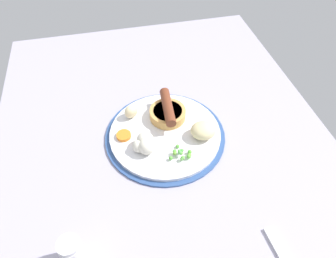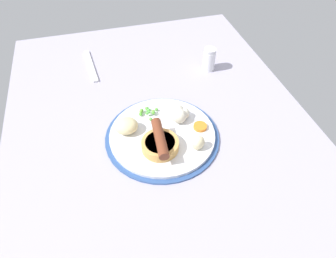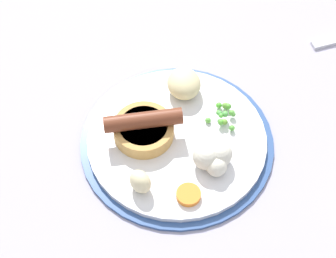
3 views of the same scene
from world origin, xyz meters
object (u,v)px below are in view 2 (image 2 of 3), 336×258
pea_pile (148,112)px  potato_chunk_0 (126,126)px  dinner_plate (162,135)px  salt_shaker (209,59)px  fork (91,66)px  potato_chunk_1 (198,143)px  cauliflower_floret (179,114)px  sausage_pudding (160,143)px  carrot_slice_0 (200,127)px

pea_pile → potato_chunk_0: (4.62, -6.34, 0.94)cm
dinner_plate → salt_shaker: bearing=138.9°
dinner_plate → potato_chunk_0: size_ratio=4.91×
pea_pile → fork: 30.95cm
potato_chunk_1 → cauliflower_floret: bearing=-172.0°
cauliflower_floret → salt_shaker: size_ratio=0.78×
potato_chunk_1 → potato_chunk_0: bearing=-122.7°
pea_pile → cauliflower_floret: cauliflower_floret is taller
dinner_plate → pea_pile: 8.13cm
dinner_plate → potato_chunk_0: 9.30cm
sausage_pudding → pea_pile: size_ratio=2.20×
cauliflower_floret → potato_chunk_1: 10.79cm
pea_pile → potato_chunk_1: potato_chunk_1 is taller
sausage_pudding → fork: sausage_pudding is taller
dinner_plate → cauliflower_floret: (-3.84, 5.54, 2.66)cm
dinner_plate → potato_chunk_1: potato_chunk_1 is taller
dinner_plate → pea_pile: size_ratio=5.52×
cauliflower_floret → carrot_slice_0: (4.56, 4.22, -1.40)cm
sausage_pudding → salt_shaker: bearing=145.8°
sausage_pudding → cauliflower_floret: bearing=143.8°
dinner_plate → sausage_pudding: size_ratio=2.52×
salt_shaker → pea_pile: bearing=-54.3°
potato_chunk_1 → pea_pile: bearing=-148.0°
potato_chunk_0 → salt_shaker: size_ratio=0.80×
sausage_pudding → potato_chunk_1: size_ratio=3.22×
dinner_plate → salt_shaker: (-24.55, 21.46, 3.04)cm
cauliflower_floret → pea_pile: bearing=-116.9°
carrot_slice_0 → fork: (-36.58, -24.43, -1.52)cm
potato_chunk_0 → fork: potato_chunk_0 is taller
cauliflower_floret → potato_chunk_1: size_ratio=1.60×
potato_chunk_0 → fork: 33.54cm
dinner_plate → fork: 38.75cm
sausage_pudding → potato_chunk_1: 9.00cm
dinner_plate → pea_pile: (-7.68, -2.03, 1.73)cm
sausage_pudding → salt_shaker: size_ratio=1.57×
cauliflower_floret → potato_chunk_1: (10.68, 1.50, -0.06)cm
pea_pile → cauliflower_floret: bearing=63.1°
carrot_slice_0 → fork: bearing=-146.3°
dinner_plate → carrot_slice_0: (0.72, 9.76, 1.26)cm
cauliflower_floret → carrot_slice_0: bearing=42.8°
cauliflower_floret → salt_shaker: (-20.71, 15.92, 0.37)cm
dinner_plate → fork: size_ratio=1.60×
salt_shaker → dinner_plate: bearing=-41.1°
sausage_pudding → carrot_slice_0: sausage_pudding is taller
pea_pile → salt_shaker: salt_shaker is taller
dinner_plate → salt_shaker: 32.75cm
carrot_slice_0 → potato_chunk_0: bearing=-101.8°
sausage_pudding → cauliflower_floret: 11.14cm
sausage_pudding → pea_pile: (-12.32, -0.34, -0.94)cm
potato_chunk_1 → carrot_slice_0: potato_chunk_1 is taller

